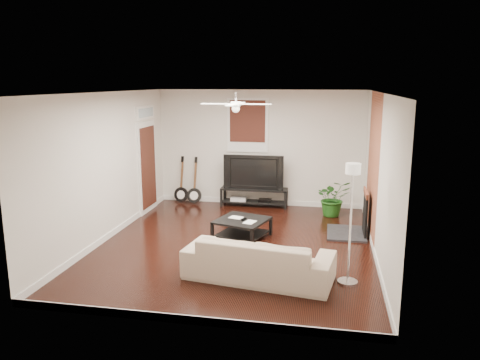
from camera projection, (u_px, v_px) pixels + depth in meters
The scene contains 14 objects.
room at pixel (236, 171), 8.46m from camera, with size 5.01×6.01×2.81m.
brick_accent at pixel (373, 166), 8.97m from camera, with size 0.02×2.20×2.80m, color #9A4E31.
fireplace at pixel (355, 212), 9.22m from camera, with size 0.80×1.10×0.92m, color black.
window_back at pixel (248, 125), 11.26m from camera, with size 1.00×0.06×1.30m, color #39150F.
door_left at pixel (147, 158), 10.77m from camera, with size 0.08×1.00×2.50m, color white.
tv_stand at pixel (254, 197), 11.40m from camera, with size 1.61×0.43×0.45m, color black.
tv at pixel (254, 171), 11.28m from camera, with size 1.44×0.19×0.83m, color black.
coffee_table at pixel (242, 229), 9.07m from camera, with size 0.90×0.90×0.38m, color black.
sofa at pixel (259, 258), 7.16m from camera, with size 2.26×0.89×0.66m, color tan.
floor_lamp at pixel (350, 224), 6.89m from camera, with size 0.30×0.30×1.85m, color white, non-canonical shape.
potted_plant at pixel (333, 198), 10.53m from camera, with size 0.75×0.65×0.84m, color #1E5719.
guitar_left at pixel (181, 180), 11.63m from camera, with size 0.36×0.26×1.18m, color black, non-canonical shape.
guitar_right at pixel (194, 181), 11.54m from camera, with size 0.36×0.26×1.18m, color black, non-canonical shape.
ceiling_fan at pixel (236, 104), 8.21m from camera, with size 1.24×1.24×0.32m, color white, non-canonical shape.
Camera 1 is at (1.62, -8.16, 2.99)m, focal length 35.00 mm.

